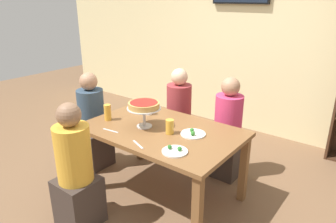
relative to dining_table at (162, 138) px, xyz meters
name	(u,v)px	position (x,y,z in m)	size (l,w,h in m)	color
ground_plane	(162,194)	(0.00, 0.00, -0.65)	(12.00, 12.00, 0.00)	brown
rear_partition	(258,37)	(0.00, 2.20, 0.75)	(8.00, 0.12, 2.80)	beige
dining_table	(162,138)	(0.00, 0.00, 0.00)	(1.50, 0.97, 0.74)	brown
diner_far_left	(179,121)	(-0.35, 0.77, -0.16)	(0.34, 0.34, 1.15)	#382D28
diner_far_right	(227,135)	(0.32, 0.76, -0.16)	(0.34, 0.34, 1.15)	#382D28
diner_near_left	(76,175)	(-0.32, -0.78, -0.16)	(0.34, 0.34, 1.15)	#382D28
diner_head_west	(93,127)	(-1.03, -0.02, -0.16)	(0.34, 0.34, 1.15)	#382D28
deep_dish_pizza_stand	(144,107)	(-0.17, -0.06, 0.30)	(0.33, 0.33, 0.25)	silver
salad_plate_near_diner	(193,134)	(0.31, 0.07, 0.10)	(0.23, 0.23, 0.06)	white
salad_plate_far_diner	(175,151)	(0.38, -0.30, 0.10)	(0.21, 0.21, 0.05)	white
beer_glass_amber_tall	(108,112)	(-0.58, -0.16, 0.17)	(0.07, 0.07, 0.17)	gold
beer_glass_amber_short	(170,127)	(0.13, -0.04, 0.16)	(0.08, 0.08, 0.14)	gold
water_glass_clear_near	(149,110)	(-0.35, 0.22, 0.15)	(0.06, 0.06, 0.11)	white
cutlery_fork_near	(138,145)	(0.05, -0.39, 0.09)	(0.18, 0.02, 0.01)	silver
cutlery_knife_near	(111,131)	(-0.36, -0.33, 0.09)	(0.18, 0.02, 0.01)	silver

